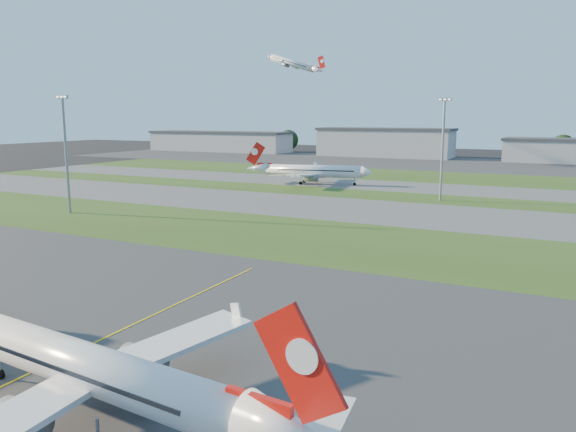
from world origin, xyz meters
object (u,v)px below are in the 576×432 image
Objects in this scene: airliner_taxiing at (312,171)px; light_mast_centre at (443,142)px; airliner_parked at (95,372)px; light_mast_west at (66,146)px.

light_mast_centre is at bearing 146.10° from airliner_taxiing.
airliner_parked is at bearing 96.08° from airliner_taxiing.
light_mast_centre is at bearing 95.25° from airliner_parked.
light_mast_centre is at bearing 38.66° from light_mast_west.
light_mast_west and light_mast_centre have the same top height.
airliner_taxiing is at bearing 113.16° from airliner_parked.
light_mast_west is at bearing -141.34° from light_mast_centre.
light_mast_west is at bearing 58.33° from airliner_taxiing.
airliner_taxiing is at bearing 70.40° from light_mast_west.
airliner_taxiing is 1.44× the size of light_mast_west.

